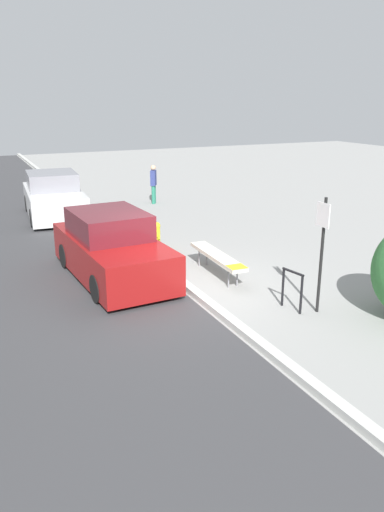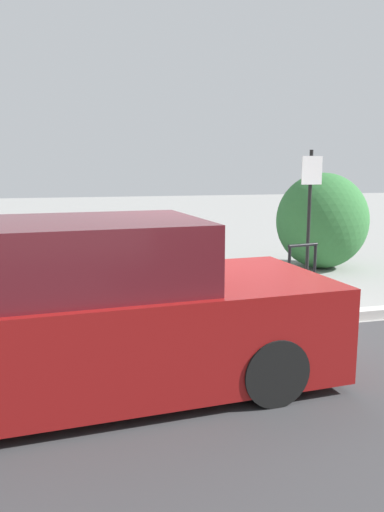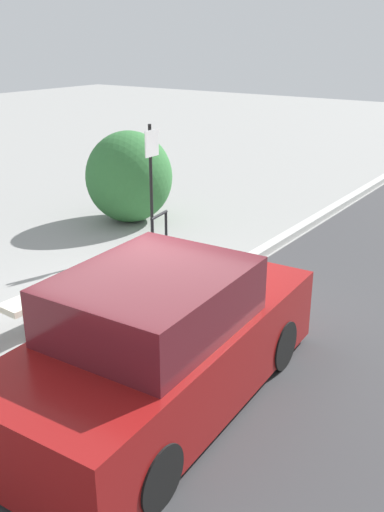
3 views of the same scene
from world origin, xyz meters
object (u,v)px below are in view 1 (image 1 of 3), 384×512
object	(u,v)px
bike_rack	(292,286)
parked_car_far	(54,197)
parked_car_near	(112,249)
sign_post	(322,245)
pedestrian	(153,183)
bench	(217,256)
fire_hydrant	(157,234)

from	to	relation	value
bike_rack	parked_car_far	distance (m)	10.76
parked_car_far	parked_car_near	bearing A→B (deg)	4.34
bike_rack	sign_post	bearing A→B (deg)	52.75
sign_post	pedestrian	xyz separation A→B (m)	(-11.36, 0.91, -0.56)
sign_post	pedestrian	world-z (taller)	sign_post
bench	bike_rack	size ratio (longest dim) A/B	2.86
pedestrian	parked_car_far	bearing A→B (deg)	-48.64
parked_car_near	pedestrian	bearing A→B (deg)	149.43
bike_rack	bench	bearing A→B (deg)	-170.39
bench	fire_hydrant	distance (m)	2.77
parked_car_near	bike_rack	bearing A→B (deg)	35.41
sign_post	bike_rack	bearing A→B (deg)	-127.25
parked_car_near	parked_car_far	distance (m)	7.04
bike_rack	parked_car_near	size ratio (longest dim) A/B	0.20
bike_rack	sign_post	world-z (taller)	sign_post
sign_post	parked_car_far	xyz separation A→B (m)	(-10.71, -3.13, -0.69)
fire_hydrant	bike_rack	bearing A→B (deg)	9.77
bench	parked_car_near	world-z (taller)	parked_car_near
pedestrian	parked_car_near	xyz separation A→B (m)	(7.69, -3.99, -0.13)
sign_post	parked_car_near	distance (m)	4.84
pedestrian	sign_post	bearing A→B (deg)	27.57
parked_car_far	fire_hydrant	bearing A→B (deg)	23.24
pedestrian	bike_rack	bearing A→B (deg)	25.39
sign_post	pedestrian	bearing A→B (deg)	175.44
bench	parked_car_near	xyz separation A→B (m)	(-0.97, -2.28, 0.21)
bench	bike_rack	bearing A→B (deg)	12.09
bike_rack	parked_car_far	world-z (taller)	parked_car_far
bench	sign_post	world-z (taller)	sign_post
bike_rack	pedestrian	world-z (taller)	pedestrian
bike_rack	pedestrian	size ratio (longest dim) A/B	0.54
bench	fire_hydrant	bearing A→B (deg)	-167.60
sign_post	pedestrian	size ratio (longest dim) A/B	1.50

